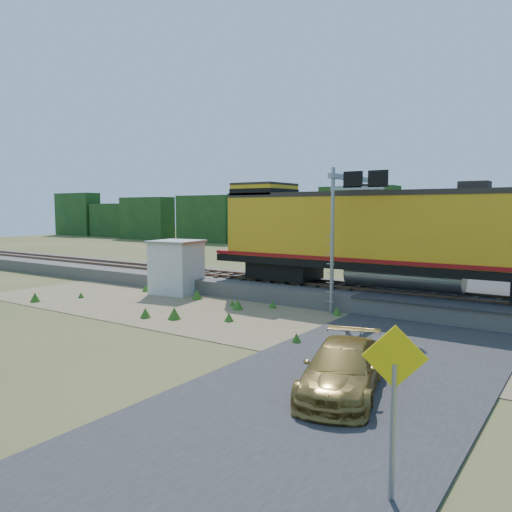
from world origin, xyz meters
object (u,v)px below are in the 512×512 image
Objects in this scene: signal_gantry at (359,204)px; locomotive at (398,235)px; shed at (177,267)px; car at (342,369)px; road_sign at (394,393)px.

locomotive is at bearing 21.39° from signal_gantry.
car is at bearing -40.86° from shed.
signal_gantry is 1.47× the size of car.
signal_gantry is (-1.65, -0.64, 1.42)m from locomotive.
shed reaches higher than car.
road_sign is at bearing -71.42° from car.
signal_gantry is (9.75, 2.10, 3.39)m from shed.
road_sign is 4.89m from car.
locomotive is 2.26m from signal_gantry.
locomotive reaches higher than road_sign.
car is (2.52, -11.39, -2.83)m from locomotive.
shed is (-11.40, -2.74, -1.98)m from locomotive.
signal_gantry reaches higher than locomotive.
shed is 16.41m from car.
shed is 10.54m from signal_gantry.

